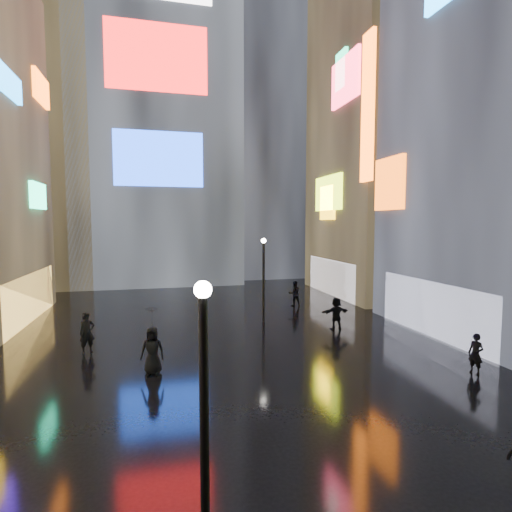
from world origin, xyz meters
name	(u,v)px	position (x,y,z in m)	size (l,w,h in m)	color
ground	(221,335)	(0.00, 20.00, 0.00)	(140.00, 140.00, 0.00)	black
building_right_far	(386,131)	(15.98, 30.00, 13.98)	(10.28, 12.00, 28.00)	black
tower_main	(157,84)	(-3.00, 43.97, 21.01)	(16.00, 14.20, 42.00)	black
tower_flank_right	(261,132)	(9.00, 46.00, 17.00)	(12.00, 12.00, 34.00)	black
tower_flank_left	(42,152)	(-14.00, 42.00, 13.00)	(10.00, 10.00, 26.00)	black
lamp_near	(204,414)	(-2.59, 5.17, 2.94)	(0.30, 0.30, 5.20)	black
lamp_far	(264,275)	(3.03, 22.26, 2.94)	(0.30, 0.30, 5.20)	black
pedestrian_4	(152,350)	(-3.57, 15.10, 0.96)	(0.94, 0.61, 1.93)	black
pedestrian_5	(336,313)	(6.65, 19.58, 0.93)	(1.73, 0.55, 1.86)	black
pedestrian_6	(87,333)	(-6.60, 18.55, 0.96)	(0.70, 0.46, 1.92)	black
pedestrian_7	(295,293)	(6.51, 26.38, 0.92)	(0.90, 0.70, 1.84)	black
umbrella_2	(152,317)	(-3.57, 15.10, 2.35)	(0.92, 0.94, 0.85)	black
pedestrian_8	(476,354)	(9.20, 11.93, 0.83)	(0.60, 0.40, 1.66)	black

